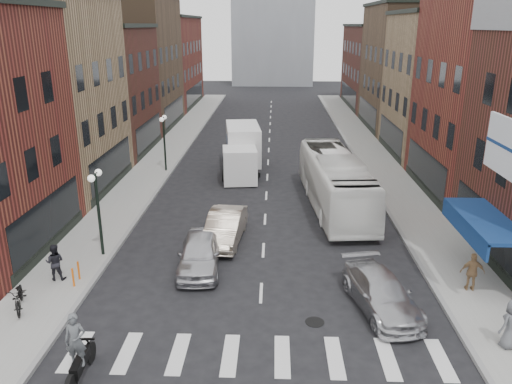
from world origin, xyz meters
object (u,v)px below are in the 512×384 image
Objects in this scene: sedan_left_far at (225,227)px; curb_car at (381,293)px; streetlamp_near at (97,198)px; bike_rack at (76,274)px; transit_bus at (335,181)px; parked_bicycle at (19,296)px; box_truck at (242,151)px; sedan_left_near at (200,253)px; ped_left_solo at (55,262)px; billboard_sign at (508,149)px; motorcycle_rider at (77,350)px; ped_right_b at (472,272)px; ped_right_c at (512,324)px; streetlamp_far at (164,133)px.

curb_car is at bearing -37.69° from sedan_left_far.
streetlamp_near is 5.14× the size of bike_rack.
transit_bus is 5.92× the size of parked_bicycle.
box_truck is 9.12m from transit_bus.
sedan_left_far is at bearing 20.08° from streetlamp_near.
ped_left_solo is (-5.79, -1.44, 0.18)m from sedan_left_near.
curb_car is 13.51m from parked_bicycle.
motorcycle_rider is at bearing -160.78° from billboard_sign.
sedan_left_near is 11.24m from ped_right_b.
sedan_left_far is 13.20m from ped_right_c.
ped_right_b is (15.96, -0.00, 0.40)m from bike_rack.
motorcycle_rider reaches higher than ped_left_solo.
billboard_sign is at bearing -71.44° from transit_bus.
sedan_left_far reaches higher than sedan_left_near.
sedan_left_far is 0.99× the size of curb_car.
ped_right_b is (11.11, -1.70, 0.20)m from sedan_left_near.
box_truck is 4.06× the size of parked_bicycle.
ped_right_b is 3.71m from ped_right_c.
motorcycle_rider is 0.50× the size of sedan_left_far.
ped_left_solo is at bearing 5.23° from ped_right_b.
streetlamp_near is 2.39× the size of ped_right_c.
streetlamp_far is 13.40m from transit_bus.
sedan_left_near reaches higher than parked_bicycle.
transit_bus is 2.45× the size of sedan_left_far.
box_truck is 4.86× the size of ped_right_b.
parked_bicycle is 1.20× the size of ped_right_b.
ped_right_c is (10.17, -8.41, 0.25)m from sedan_left_far.
streetlamp_near is 8.80m from motorcycle_rider.
ped_right_b reaches higher than sedan_left_far.
bike_rack is at bearing -94.24° from streetlamp_near.
curb_car reaches higher than bike_rack.
transit_bus is at bearing -31.14° from streetlamp_far.
streetlamp_far is 21.72m from curb_car.
streetlamp_near is 12.79m from curb_car.
sedan_left_near is at bearing 67.06° from motorcycle_rider.
curb_car is at bearing -25.91° from sedan_left_near.
sedan_left_near is (4.65, -1.00, -2.16)m from streetlamp_near.
billboard_sign is 0.80× the size of sedan_left_far.
motorcycle_rider reaches higher than curb_car.
box_truck is 22.87m from ped_right_c.
streetlamp_far is 0.93× the size of sedan_left_near.
motorcycle_rider is 0.52× the size of sedan_left_near.
billboard_sign is 1.93× the size of parked_bicycle.
billboard_sign is at bearing -12.35° from streetlamp_near.
bike_rack is at bearing 177.17° from billboard_sign.
sedan_left_far is 2.95× the size of ped_left_solo.
box_truck is 1.76× the size of sedan_left_near.
motorcycle_rider reaches higher than bike_rack.
box_truck reaches higher than ped_right_b.
ped_right_c is (17.19, -1.69, 0.36)m from parked_bicycle.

